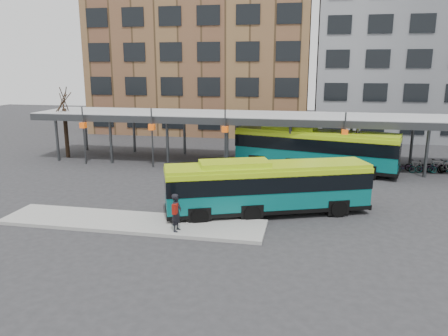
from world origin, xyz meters
TOP-DOWN VIEW (x-y plane):
  - ground at (0.00, 0.00)m, footprint 120.00×120.00m
  - boarding_island at (-5.50, -3.00)m, footprint 14.00×3.00m
  - canopy at (-0.06, 12.87)m, footprint 40.00×6.53m
  - tree at (-18.00, 12.00)m, footprint 1.64×1.64m
  - building_brick at (-10.00, 32.00)m, footprint 26.00×14.00m
  - building_grey at (16.00, 32.00)m, footprint 24.00×14.00m
  - bus_front at (1.26, -0.04)m, footprint 11.40×6.28m
  - bus_rear at (3.86, 11.23)m, footprint 12.86×5.64m
  - pedestrian at (-2.76, -3.93)m, footprint 0.50×0.72m
  - bike_rack at (14.02, 12.07)m, footprint 8.16×1.49m

SIDE VIEW (x-z plane):
  - ground at x=0.00m, z-range 0.00..0.00m
  - boarding_island at x=-5.50m, z-range 0.00..0.18m
  - bike_rack at x=14.02m, z-range -0.06..1.01m
  - pedestrian at x=-2.76m, z-range 0.19..2.09m
  - bus_front at x=1.26m, z-range 0.06..3.18m
  - bus_rear at x=3.86m, z-range 0.07..3.54m
  - tree at x=-18.00m, z-range -0.36..5.23m
  - canopy at x=-0.06m, z-range 1.51..6.31m
  - building_grey at x=16.00m, z-range 0.00..20.00m
  - building_brick at x=-10.00m, z-range 0.00..22.00m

